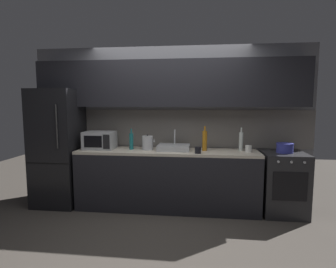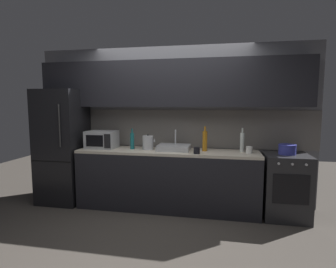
# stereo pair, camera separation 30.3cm
# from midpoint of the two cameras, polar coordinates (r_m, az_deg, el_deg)

# --- Properties ---
(ground_plane) EXTENTS (10.00, 10.00, 0.00)m
(ground_plane) POSITION_cam_midpoint_polar(r_m,az_deg,el_deg) (3.51, -4.74, -20.68)
(ground_plane) COLOR #3D3833
(back_wall) EXTENTS (4.45, 0.44, 2.50)m
(back_wall) POSITION_cam_midpoint_polar(r_m,az_deg,el_deg) (4.31, -1.75, 5.76)
(back_wall) COLOR slate
(back_wall) RESTS_ON ground
(counter_run) EXTENTS (2.71, 0.60, 0.90)m
(counter_run) POSITION_cam_midpoint_polar(r_m,az_deg,el_deg) (4.17, -2.31, -9.56)
(counter_run) COLOR black
(counter_run) RESTS_ON ground
(refrigerator) EXTENTS (0.68, 0.69, 1.82)m
(refrigerator) POSITION_cam_midpoint_polar(r_m,az_deg,el_deg) (4.67, -23.91, -2.62)
(refrigerator) COLOR black
(refrigerator) RESTS_ON ground
(oven_range) EXTENTS (0.60, 0.62, 0.90)m
(oven_range) POSITION_cam_midpoint_polar(r_m,az_deg,el_deg) (4.26, 21.21, -9.67)
(oven_range) COLOR #232326
(oven_range) RESTS_ON ground
(microwave) EXTENTS (0.46, 0.35, 0.27)m
(microwave) POSITION_cam_midpoint_polar(r_m,az_deg,el_deg) (4.36, -16.14, -1.26)
(microwave) COLOR #A8AAAF
(microwave) RESTS_ON counter_run
(sink_basin) EXTENTS (0.48, 0.38, 0.30)m
(sink_basin) POSITION_cam_midpoint_polar(r_m,az_deg,el_deg) (4.08, -0.88, -2.85)
(sink_basin) COLOR #ADAFB5
(sink_basin) RESTS_ON counter_run
(kettle) EXTENTS (0.20, 0.16, 0.24)m
(kettle) POSITION_cam_midpoint_polar(r_m,az_deg,el_deg) (4.12, -6.44, -1.87)
(kettle) COLOR #B7BABF
(kettle) RESTS_ON counter_run
(wine_bottle_amber) EXTENTS (0.07, 0.07, 0.37)m
(wine_bottle_amber) POSITION_cam_midpoint_polar(r_m,az_deg,el_deg) (4.04, 5.62, -1.35)
(wine_bottle_amber) COLOR #B27019
(wine_bottle_amber) RESTS_ON counter_run
(wine_bottle_clear) EXTENTS (0.06, 0.06, 0.35)m
(wine_bottle_clear) POSITION_cam_midpoint_polar(r_m,az_deg,el_deg) (4.12, 13.12, -1.47)
(wine_bottle_clear) COLOR silver
(wine_bottle_clear) RESTS_ON counter_run
(wine_bottle_teal) EXTENTS (0.06, 0.06, 0.32)m
(wine_bottle_teal) POSITION_cam_midpoint_polar(r_m,az_deg,el_deg) (4.18, -9.80, -1.47)
(wine_bottle_teal) COLOR #19666B
(wine_bottle_teal) RESTS_ON counter_run
(mug_white) EXTENTS (0.09, 0.09, 0.10)m
(mug_white) POSITION_cam_midpoint_polar(r_m,az_deg,el_deg) (4.03, 14.57, -3.06)
(mug_white) COLOR silver
(mug_white) RESTS_ON counter_run
(mug_dark) EXTENTS (0.09, 0.09, 0.09)m
(mug_dark) POSITION_cam_midpoint_polar(r_m,az_deg,el_deg) (3.82, 4.07, -3.44)
(mug_dark) COLOR black
(mug_dark) RESTS_ON counter_run
(cooking_pot) EXTENTS (0.23, 0.23, 0.14)m
(cooking_pot) POSITION_cam_midpoint_polar(r_m,az_deg,el_deg) (4.15, 21.51, -2.75)
(cooking_pot) COLOR #333899
(cooking_pot) RESTS_ON oven_range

